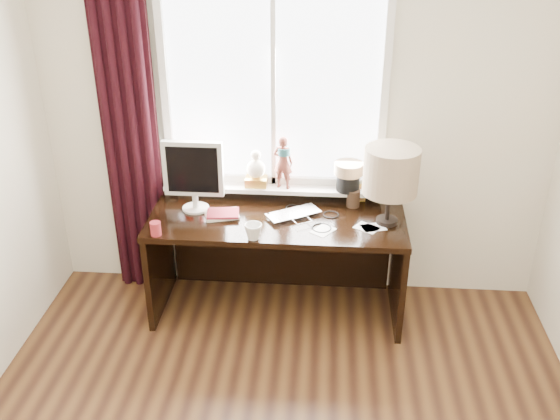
# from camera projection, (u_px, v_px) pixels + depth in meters

# --- Properties ---
(wall_back) EXTENTS (3.50, 0.00, 2.60)m
(wall_back) POSITION_uv_depth(u_px,v_px,m) (296.00, 120.00, 4.21)
(wall_back) COLOR beige
(wall_back) RESTS_ON ground
(laptop) EXTENTS (0.43, 0.39, 0.03)m
(laptop) POSITION_uv_depth(u_px,v_px,m) (294.00, 214.00, 4.14)
(laptop) COLOR silver
(laptop) RESTS_ON desk
(mug) EXTENTS (0.14, 0.15, 0.11)m
(mug) POSITION_uv_depth(u_px,v_px,m) (253.00, 231.00, 3.85)
(mug) COLOR white
(mug) RESTS_ON desk
(red_cup) EXTENTS (0.07, 0.07, 0.09)m
(red_cup) POSITION_uv_depth(u_px,v_px,m) (156.00, 229.00, 3.90)
(red_cup) COLOR maroon
(red_cup) RESTS_ON desk
(window) EXTENTS (1.52, 0.22, 1.40)m
(window) POSITION_uv_depth(u_px,v_px,m) (274.00, 121.00, 4.17)
(window) COLOR white
(window) RESTS_ON ground
(curtain) EXTENTS (0.38, 0.09, 2.25)m
(curtain) POSITION_uv_depth(u_px,v_px,m) (131.00, 146.00, 4.29)
(curtain) COLOR black
(curtain) RESTS_ON floor
(desk) EXTENTS (1.70, 0.70, 0.75)m
(desk) POSITION_uv_depth(u_px,v_px,m) (278.00, 242.00, 4.33)
(desk) COLOR black
(desk) RESTS_ON floor
(monitor) EXTENTS (0.40, 0.18, 0.49)m
(monitor) POSITION_uv_depth(u_px,v_px,m) (193.00, 172.00, 4.11)
(monitor) COLOR beige
(monitor) RESTS_ON desk
(notebook_stack) EXTENTS (0.26, 0.22, 0.03)m
(notebook_stack) POSITION_uv_depth(u_px,v_px,m) (222.00, 214.00, 4.14)
(notebook_stack) COLOR beige
(notebook_stack) RESTS_ON desk
(brush_holder) EXTENTS (0.09, 0.09, 0.25)m
(brush_holder) POSITION_uv_depth(u_px,v_px,m) (353.00, 198.00, 4.25)
(brush_holder) COLOR black
(brush_holder) RESTS_ON desk
(icon_frame) EXTENTS (0.10, 0.03, 0.13)m
(icon_frame) POSITION_uv_depth(u_px,v_px,m) (358.00, 193.00, 4.32)
(icon_frame) COLOR gold
(icon_frame) RESTS_ON desk
(table_lamp) EXTENTS (0.35, 0.35, 0.52)m
(table_lamp) POSITION_uv_depth(u_px,v_px,m) (391.00, 172.00, 3.90)
(table_lamp) COLOR black
(table_lamp) RESTS_ON desk
(loose_papers) EXTENTS (0.50, 0.24, 0.00)m
(loose_papers) POSITION_uv_depth(u_px,v_px,m) (355.00, 229.00, 3.99)
(loose_papers) COLOR white
(loose_papers) RESTS_ON desk
(desk_cables) EXTENTS (0.40, 0.42, 0.01)m
(desk_cables) POSITION_uv_depth(u_px,v_px,m) (317.00, 219.00, 4.11)
(desk_cables) COLOR black
(desk_cables) RESTS_ON desk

